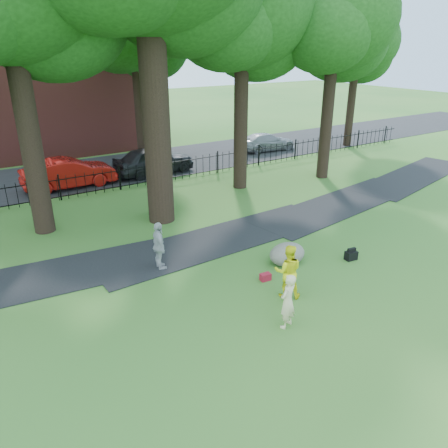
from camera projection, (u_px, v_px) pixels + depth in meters
ground at (260, 291)px, 13.45m from camera, size 120.00×120.00×0.00m
footpath at (220, 240)px, 16.97m from camera, size 36.07×3.85×0.03m
street at (96, 172)px, 25.85m from camera, size 80.00×7.00×0.02m
iron_fence at (119, 179)px, 22.52m from camera, size 44.00×0.04×1.20m
tree_row at (147, 13)px, 17.09m from camera, size 26.82×7.96×12.42m
woman at (288, 301)px, 11.50m from camera, size 0.66×0.55×1.56m
man at (288, 271)px, 12.88m from camera, size 1.04×1.00×1.69m
pedestrian at (159, 246)px, 14.47m from camera, size 0.53×1.03×1.68m
boulder at (287, 252)px, 15.06m from camera, size 1.42×1.12×0.78m
backpack at (351, 255)px, 15.36m from camera, size 0.45×0.31×0.31m
red_bag at (265, 277)px, 14.03m from camera, size 0.36×0.25×0.23m
red_sedan at (69, 173)px, 22.83m from camera, size 4.73×1.67×1.56m
grey_car at (154, 160)px, 25.25m from camera, size 4.80×2.17×1.60m
silver_car at (267, 142)px, 30.83m from camera, size 4.34×2.09×1.22m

